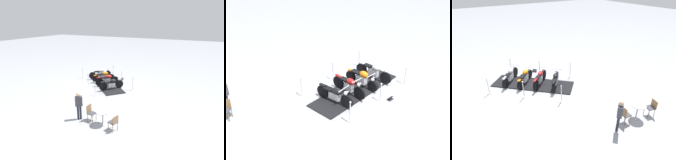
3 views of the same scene
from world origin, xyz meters
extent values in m
plane|color=#A8AAB2|center=(0.00, 0.00, 0.00)|extent=(80.00, 80.00, 0.00)
cube|color=black|center=(0.00, 0.00, 0.03)|extent=(4.79, 4.91, 0.06)
cylinder|color=black|center=(-0.50, -1.57, 0.39)|extent=(0.59, 0.51, 0.66)
cylinder|color=black|center=(-1.62, -0.66, 0.39)|extent=(0.59, 0.51, 0.66)
cube|color=silver|center=(-1.06, -1.11, 0.41)|extent=(0.58, 0.53, 0.34)
ellipsoid|color=black|center=(-0.95, -1.20, 0.72)|extent=(0.62, 0.59, 0.33)
cube|color=black|center=(-1.35, -0.88, 0.67)|extent=(0.57, 0.54, 0.08)
cube|color=black|center=(-1.62, -0.66, 0.75)|extent=(0.37, 0.34, 0.06)
cylinder|color=silver|center=(-0.57, -1.51, 0.67)|extent=(0.30, 0.26, 0.56)
cylinder|color=silver|center=(-0.64, -1.46, 1.01)|extent=(0.51, 0.62, 0.04)
sphere|color=silver|center=(-0.56, -1.52, 0.81)|extent=(0.18, 0.18, 0.18)
cylinder|color=black|center=(0.14, -0.91, 0.40)|extent=(0.55, 0.58, 0.69)
cylinder|color=black|center=(-0.85, 0.16, 0.40)|extent=(0.55, 0.58, 0.69)
cube|color=silver|center=(-0.35, -0.37, 0.46)|extent=(0.47, 0.49, 0.42)
ellipsoid|color=#AD1919|center=(-0.27, -0.46, 0.80)|extent=(0.57, 0.58, 0.30)
cube|color=black|center=(-0.57, -0.13, 0.75)|extent=(0.49, 0.50, 0.08)
cube|color=#AD1919|center=(-0.85, 0.16, 0.78)|extent=(0.35, 0.36, 0.06)
cylinder|color=silver|center=(0.08, -0.84, 0.70)|extent=(0.26, 0.28, 0.59)
cylinder|color=silver|center=(0.02, -0.78, 1.05)|extent=(0.53, 0.49, 0.04)
sphere|color=silver|center=(0.09, -0.85, 0.85)|extent=(0.18, 0.18, 0.18)
cylinder|color=black|center=(0.87, -0.18, 0.36)|extent=(0.51, 0.53, 0.60)
cylinder|color=black|center=(-0.17, 0.92, 0.36)|extent=(0.51, 0.53, 0.60)
cube|color=silver|center=(0.35, 0.37, 0.43)|extent=(0.57, 0.58, 0.42)
ellipsoid|color=#D16B0F|center=(0.45, 0.27, 0.79)|extent=(0.60, 0.60, 0.34)
cube|color=black|center=(0.09, 0.65, 0.74)|extent=(0.60, 0.61, 0.08)
cube|color=#D16B0F|center=(-0.17, 0.92, 0.69)|extent=(0.35, 0.35, 0.06)
cylinder|color=silver|center=(0.83, -0.13, 0.61)|extent=(0.23, 0.24, 0.52)
cylinder|color=silver|center=(0.78, -0.08, 0.93)|extent=(0.48, 0.46, 0.04)
sphere|color=silver|center=(0.85, -0.15, 0.73)|extent=(0.18, 0.18, 0.18)
cylinder|color=black|center=(1.64, 0.58, 0.39)|extent=(0.56, 0.53, 0.66)
cylinder|color=black|center=(0.48, 1.65, 0.39)|extent=(0.56, 0.53, 0.66)
cube|color=silver|center=(1.06, 1.11, 0.44)|extent=(0.57, 0.54, 0.41)
ellipsoid|color=#B7BAC1|center=(1.17, 1.01, 0.78)|extent=(0.56, 0.55, 0.31)
cube|color=black|center=(0.78, 1.37, 0.73)|extent=(0.56, 0.54, 0.08)
cube|color=#B7BAC1|center=(0.48, 1.65, 0.75)|extent=(0.36, 0.34, 0.06)
cylinder|color=silver|center=(1.60, 0.62, 0.67)|extent=(0.24, 0.23, 0.57)
cylinder|color=silver|center=(1.55, 0.67, 1.01)|extent=(0.55, 0.59, 0.04)
sphere|color=silver|center=(1.62, 0.60, 0.81)|extent=(0.18, 0.18, 0.18)
cylinder|color=silver|center=(-1.12, 1.07, 0.01)|extent=(0.29, 0.29, 0.03)
cylinder|color=silver|center=(-1.12, 1.07, 0.53)|extent=(0.05, 0.05, 1.01)
sphere|color=silver|center=(-1.12, 1.07, 1.07)|extent=(0.09, 0.09, 0.09)
cylinder|color=silver|center=(1.12, -1.07, 0.01)|extent=(0.29, 0.29, 0.03)
cylinder|color=silver|center=(1.12, -1.07, 0.49)|extent=(0.05, 0.05, 0.94)
sphere|color=silver|center=(1.12, -1.07, 1.00)|extent=(0.09, 0.09, 0.09)
cylinder|color=silver|center=(-2.67, -0.55, 0.01)|extent=(0.32, 0.32, 0.03)
cylinder|color=silver|center=(-2.67, -0.55, 0.52)|extent=(0.05, 0.05, 0.99)
sphere|color=silver|center=(-2.67, -0.55, 1.05)|extent=(0.09, 0.09, 0.09)
cylinder|color=silver|center=(0.43, 2.69, 0.01)|extent=(0.29, 0.29, 0.03)
cylinder|color=silver|center=(0.43, 2.69, 0.50)|extent=(0.05, 0.05, 0.96)
sphere|color=silver|center=(0.43, 2.69, 1.02)|extent=(0.09, 0.09, 0.09)
cylinder|color=silver|center=(-0.43, -2.69, 0.01)|extent=(0.34, 0.34, 0.03)
cylinder|color=silver|center=(-0.43, -2.69, 0.54)|extent=(0.05, 0.05, 1.03)
sphere|color=silver|center=(-0.43, -2.69, 1.09)|extent=(0.09, 0.09, 0.09)
cylinder|color=silver|center=(2.67, 0.55, 0.01)|extent=(0.34, 0.34, 0.03)
cylinder|color=silver|center=(2.67, 0.55, 0.49)|extent=(0.05, 0.05, 0.93)
sphere|color=silver|center=(2.67, 0.55, 0.99)|extent=(0.09, 0.09, 0.09)
cube|color=#333338|center=(1.66, -0.89, 0.01)|extent=(0.38, 0.39, 0.02)
cube|color=black|center=(1.66, -0.89, 0.12)|extent=(0.36, 0.36, 0.14)
cylinder|color=#B7B7BC|center=(-5.88, -3.00, 0.01)|extent=(0.41, 0.41, 0.02)
cylinder|color=#B7B7BC|center=(-5.88, -3.00, 0.39)|extent=(0.07, 0.07, 0.74)
cylinder|color=#B7B7BC|center=(-5.88, -3.00, 0.78)|extent=(0.74, 0.74, 0.03)
cylinder|color=olive|center=(-5.65, -2.44, 0.22)|extent=(0.03, 0.03, 0.45)
cylinder|color=olive|center=(-5.99, -2.41, 0.22)|extent=(0.03, 0.03, 0.45)
cylinder|color=olive|center=(-5.62, -2.10, 0.22)|extent=(0.03, 0.03, 0.45)
cylinder|color=olive|center=(-5.95, -2.07, 0.22)|extent=(0.03, 0.03, 0.45)
cube|color=#3F3F47|center=(-5.80, -2.26, 0.47)|extent=(0.44, 0.44, 0.04)
cube|color=olive|center=(-5.78, -2.07, 0.71)|extent=(0.40, 0.07, 0.45)
cylinder|color=olive|center=(-6.22, -3.50, 0.22)|extent=(0.03, 0.03, 0.45)
cylinder|color=olive|center=(-5.89, -3.61, 0.22)|extent=(0.03, 0.03, 0.45)
cylinder|color=olive|center=(-6.32, -3.83, 0.22)|extent=(0.03, 0.03, 0.45)
cylinder|color=olive|center=(-5.99, -3.93, 0.22)|extent=(0.03, 0.03, 0.45)
cube|color=#3F3F47|center=(-6.10, -3.72, 0.47)|extent=(0.50, 0.50, 0.04)
cube|color=olive|center=(-6.16, -3.89, 0.68)|extent=(0.39, 0.15, 0.39)
cylinder|color=#23232D|center=(-6.01, -1.48, 0.42)|extent=(0.12, 0.12, 0.85)
cylinder|color=#23232D|center=(-5.92, -1.59, 0.42)|extent=(0.12, 0.12, 0.85)
cube|color=#3F3F47|center=(-5.97, -1.54, 1.13)|extent=(0.42, 0.45, 0.56)
sphere|color=tan|center=(-5.97, -1.54, 1.52)|extent=(0.22, 0.22, 0.22)
camera|label=1|loc=(-13.40, -7.30, 5.46)|focal=29.33mm
camera|label=2|loc=(-1.15, -12.40, 7.68)|focal=45.59mm
camera|label=3|loc=(-10.03, 4.02, 6.26)|focal=29.69mm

